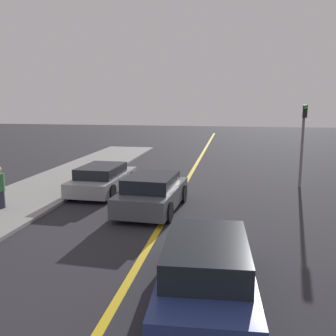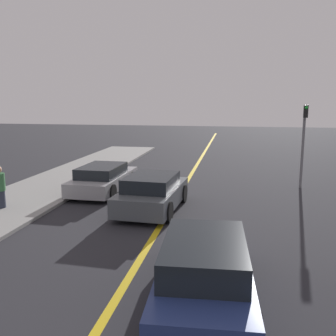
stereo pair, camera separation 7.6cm
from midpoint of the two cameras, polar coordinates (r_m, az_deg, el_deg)
The scene contains 6 objects.
road_center_line at distance 15.99m, azimuth 1.47°, elevation -4.12°, with size 0.20×60.00×0.01m.
sidewalk_left at distance 16.49m, azimuth -20.93°, elevation -4.18°, with size 3.68×32.68×0.12m.
car_near_right_lane at distance 7.78m, azimuth 5.60°, elevation -15.27°, with size 2.10×4.59×1.36m.
car_ahead_center at distance 13.68m, azimuth -2.57°, elevation -3.80°, with size 2.17×4.17×1.35m.
car_far_distant at distance 16.67m, azimuth -10.04°, elevation -1.60°, with size 2.01×4.41×1.20m.
traffic_light at distance 17.98m, azimuth 19.74°, elevation 4.43°, with size 0.18×0.40×3.77m.
Camera 1 is at (2.21, 2.68, 4.02)m, focal length 40.00 mm.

